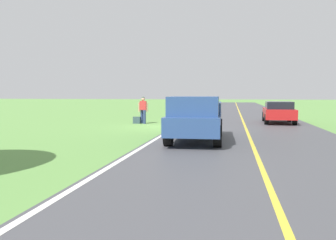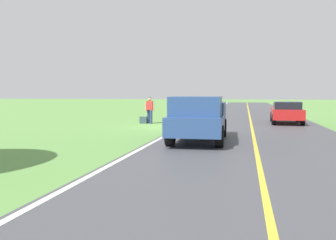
{
  "view_description": "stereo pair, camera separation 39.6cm",
  "coord_description": "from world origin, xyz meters",
  "px_view_note": "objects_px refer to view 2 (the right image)",
  "views": [
    {
      "loc": [
        -4.04,
        20.53,
        1.93
      ],
      "look_at": [
        -2.09,
        9.5,
        1.11
      ],
      "focal_mm": 38.5,
      "sensor_mm": 36.0,
      "label": 1
    },
    {
      "loc": [
        -4.43,
        20.45,
        1.93
      ],
      "look_at": [
        -2.09,
        9.5,
        1.11
      ],
      "focal_mm": 38.5,
      "sensor_mm": 36.0,
      "label": 2
    }
  ],
  "objects_px": {
    "suitcase_carried": "(143,120)",
    "sedan_near_oncoming": "(287,112)",
    "hitchhiker_walking": "(150,108)",
    "pickup_truck_passing": "(199,118)"
  },
  "relations": [
    {
      "from": "hitchhiker_walking",
      "to": "pickup_truck_passing",
      "type": "relative_size",
      "value": 0.32
    },
    {
      "from": "suitcase_carried",
      "to": "sedan_near_oncoming",
      "type": "height_order",
      "value": "sedan_near_oncoming"
    },
    {
      "from": "hitchhiker_walking",
      "to": "sedan_near_oncoming",
      "type": "relative_size",
      "value": 0.39
    },
    {
      "from": "hitchhiker_walking",
      "to": "suitcase_carried",
      "type": "height_order",
      "value": "hitchhiker_walking"
    },
    {
      "from": "suitcase_carried",
      "to": "pickup_truck_passing",
      "type": "height_order",
      "value": "pickup_truck_passing"
    },
    {
      "from": "hitchhiker_walking",
      "to": "pickup_truck_passing",
      "type": "distance_m",
      "value": 9.11
    },
    {
      "from": "suitcase_carried",
      "to": "sedan_near_oncoming",
      "type": "relative_size",
      "value": 0.1
    },
    {
      "from": "suitcase_carried",
      "to": "sedan_near_oncoming",
      "type": "xyz_separation_m",
      "value": [
        -9.06,
        -2.07,
        0.53
      ]
    },
    {
      "from": "suitcase_carried",
      "to": "sedan_near_oncoming",
      "type": "bearing_deg",
      "value": 99.71
    },
    {
      "from": "hitchhiker_walking",
      "to": "suitcase_carried",
      "type": "relative_size",
      "value": 3.8
    }
  ]
}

